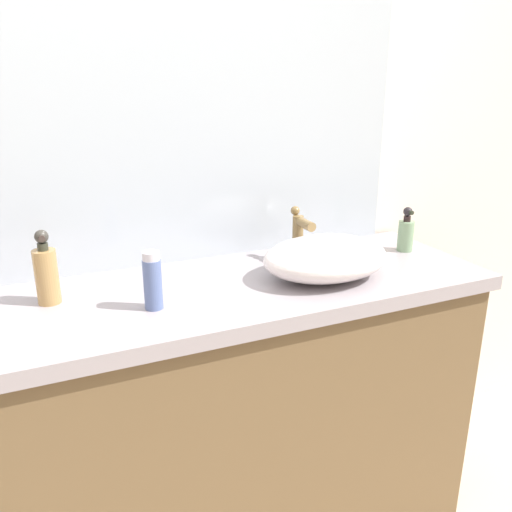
% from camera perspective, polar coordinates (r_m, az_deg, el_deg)
% --- Properties ---
extents(bathroom_wall_rear, '(6.00, 0.06, 2.60)m').
position_cam_1_polar(bathroom_wall_rear, '(1.58, -13.66, 14.49)').
color(bathroom_wall_rear, silver).
rests_on(bathroom_wall_rear, ground).
extents(vanity_counter, '(1.74, 0.50, 0.87)m').
position_cam_1_polar(vanity_counter, '(1.62, -7.12, -18.10)').
color(vanity_counter, brown).
rests_on(vanity_counter, ground).
extents(wall_mirror_panel, '(1.58, 0.01, 0.96)m').
position_cam_1_polar(wall_mirror_panel, '(1.55, -11.40, 16.23)').
color(wall_mirror_panel, '#B2BCC6').
rests_on(wall_mirror_panel, vanity_counter).
extents(sink_basin, '(0.37, 0.27, 0.11)m').
position_cam_1_polar(sink_basin, '(1.49, 7.53, -0.18)').
color(sink_basin, silver).
rests_on(sink_basin, vanity_counter).
extents(faucet, '(0.03, 0.12, 0.17)m').
position_cam_1_polar(faucet, '(1.61, 4.70, 2.63)').
color(faucet, olive).
rests_on(faucet, vanity_counter).
extents(soap_dispenser, '(0.06, 0.06, 0.19)m').
position_cam_1_polar(soap_dispenser, '(1.40, -21.68, -1.70)').
color(soap_dispenser, '#A7804B').
rests_on(soap_dispenser, vanity_counter).
extents(lotion_bottle, '(0.04, 0.04, 0.15)m').
position_cam_1_polar(lotion_bottle, '(1.30, -11.09, -2.65)').
color(lotion_bottle, '#55679C').
rests_on(lotion_bottle, vanity_counter).
extents(spray_can, '(0.05, 0.05, 0.15)m').
position_cam_1_polar(spray_can, '(1.78, 15.85, 2.40)').
color(spray_can, gray).
rests_on(spray_can, vanity_counter).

